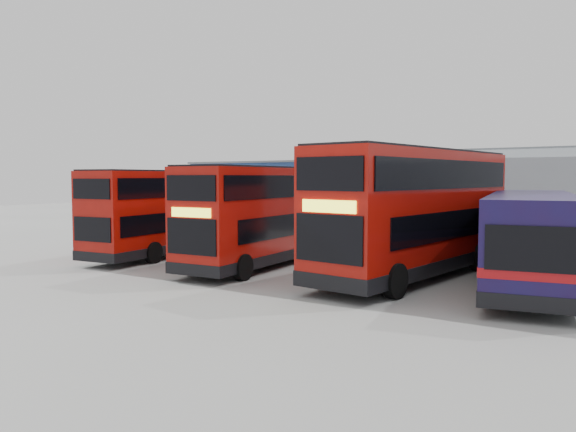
{
  "coord_description": "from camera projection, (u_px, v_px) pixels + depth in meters",
  "views": [
    {
      "loc": [
        14.65,
        -21.0,
        3.86
      ],
      "look_at": [
        0.24,
        -0.28,
        2.1
      ],
      "focal_mm": 35.0,
      "sensor_mm": 36.0,
      "label": 1
    }
  ],
  "objects": [
    {
      "name": "ground_plane",
      "position": [
        287.0,
        261.0,
        25.81
      ],
      "size": [
        120.0,
        120.0,
        0.0
      ],
      "primitive_type": "plane",
      "color": "gray",
      "rests_on": "ground"
    },
    {
      "name": "office_block",
      "position": [
        274.0,
        192.0,
        48.34
      ],
      "size": [
        12.3,
        8.32,
        5.12
      ],
      "color": "navy",
      "rests_on": "ground"
    },
    {
      "name": "maintenance_shed",
      "position": [
        557.0,
        196.0,
        37.45
      ],
      "size": [
        30.5,
        12.0,
        5.89
      ],
      "color": "gray",
      "rests_on": "ground"
    },
    {
      "name": "double_decker_left",
      "position": [
        169.0,
        213.0,
        27.65
      ],
      "size": [
        3.68,
        10.09,
        4.18
      ],
      "rotation": [
        0.0,
        0.0,
        3.28
      ],
      "color": "#9F0F09",
      "rests_on": "ground"
    },
    {
      "name": "double_decker_centre",
      "position": [
        265.0,
        216.0,
        24.38
      ],
      "size": [
        3.49,
        10.37,
        4.31
      ],
      "rotation": [
        0.0,
        0.0,
        0.1
      ],
      "color": "#9F0F09",
      "rests_on": "ground"
    },
    {
      "name": "double_decker_right",
      "position": [
        416.0,
        214.0,
        21.53
      ],
      "size": [
        3.76,
        11.81,
        4.92
      ],
      "rotation": [
        0.0,
        0.0,
        -0.08
      ],
      "color": "#9F0F09",
      "rests_on": "ground"
    },
    {
      "name": "single_decker_blue",
      "position": [
        531.0,
        240.0,
        19.94
      ],
      "size": [
        5.19,
        12.32,
        3.26
      ],
      "rotation": [
        0.0,
        0.0,
        3.35
      ],
      "color": "#130E3E",
      "rests_on": "ground"
    },
    {
      "name": "panel_van",
      "position": [
        229.0,
        210.0,
        43.88
      ],
      "size": [
        2.84,
        5.43,
        2.27
      ],
      "rotation": [
        0.0,
        0.0,
        0.15
      ],
      "color": "white",
      "rests_on": "ground"
    }
  ]
}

